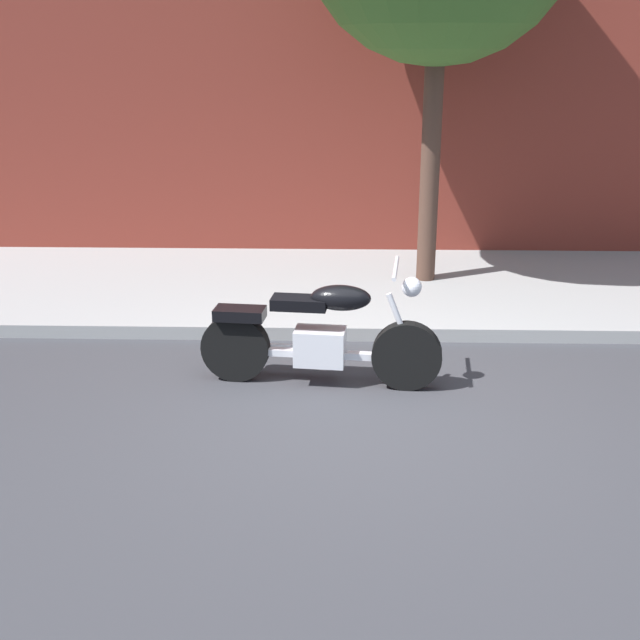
{
  "coord_description": "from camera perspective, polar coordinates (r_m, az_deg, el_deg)",
  "views": [
    {
      "loc": [
        -0.13,
        -5.91,
        2.86
      ],
      "look_at": [
        -0.31,
        0.61,
        0.6
      ],
      "focal_mm": 44.75,
      "sensor_mm": 36.0,
      "label": 1
    }
  ],
  "objects": [
    {
      "name": "ground_plane",
      "position": [
        6.56,
        2.59,
        -6.74
      ],
      "size": [
        60.0,
        60.0,
        0.0
      ],
      "primitive_type": "plane",
      "color": "#38383D"
    },
    {
      "name": "sidewalk",
      "position": [
        9.66,
        2.3,
        2.3
      ],
      "size": [
        20.91,
        3.31,
        0.14
      ],
      "primitive_type": "cube",
      "color": "#989898",
      "rests_on": "ground"
    },
    {
      "name": "motorcycle",
      "position": [
        6.96,
        -0.01,
        -1.19
      ],
      "size": [
        2.13,
        0.7,
        1.11
      ],
      "color": "black",
      "rests_on": "ground"
    }
  ]
}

